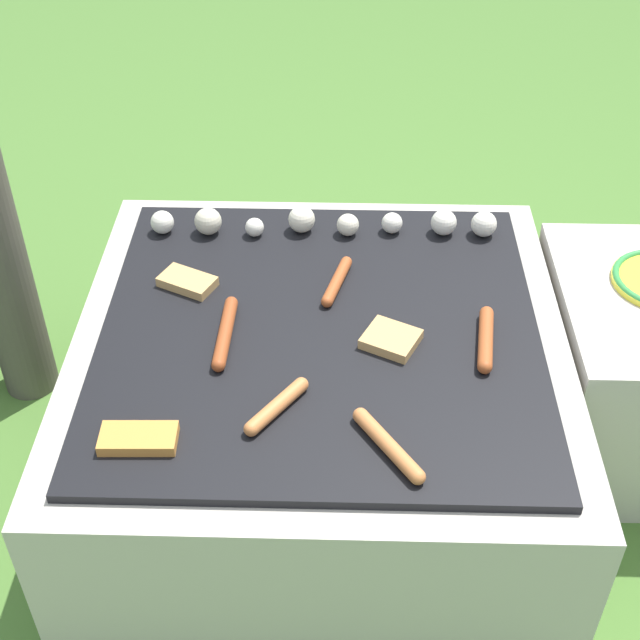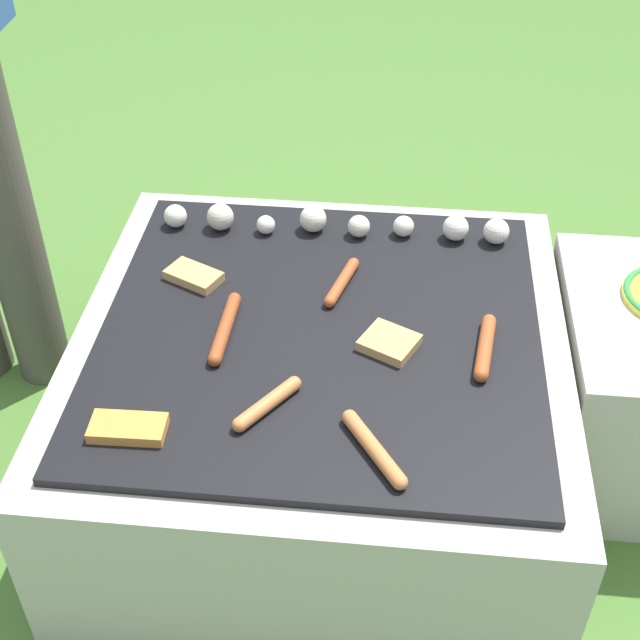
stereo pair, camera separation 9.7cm
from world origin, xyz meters
name	(u,v)px [view 1 (the left image)]	position (x,y,z in m)	size (l,w,h in m)	color
ground_plane	(320,468)	(0.00, 0.00, 0.00)	(14.00, 14.00, 0.00)	#47702D
grill	(320,404)	(0.00, 0.00, 0.20)	(0.95, 0.95, 0.41)	#B2AA9E
sausage_front_center	(388,445)	(0.12, -0.31, 0.42)	(0.12, 0.16, 0.03)	#C6753D
sausage_back_center	(337,281)	(0.03, 0.13, 0.42)	(0.06, 0.16, 0.02)	#A34C23
sausage_mid_right	(225,333)	(-0.18, -0.03, 0.42)	(0.03, 0.20, 0.03)	#93421E
sausage_back_right	(277,406)	(-0.07, -0.22, 0.42)	(0.10, 0.13, 0.03)	#C6753D
sausage_front_left	(486,339)	(0.31, -0.04, 0.42)	(0.05, 0.18, 0.03)	#A34C23
bread_slice_right	(138,438)	(-0.29, -0.30, 0.42)	(0.13, 0.07, 0.02)	#D18438
bread_slice_center	(391,339)	(0.13, -0.04, 0.42)	(0.12, 0.12, 0.02)	tan
bread_slice_left	(187,282)	(-0.27, 0.13, 0.42)	(0.13, 0.11, 0.02)	tan
mushroom_row	(327,222)	(0.01, 0.32, 0.43)	(0.75, 0.07, 0.06)	silver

